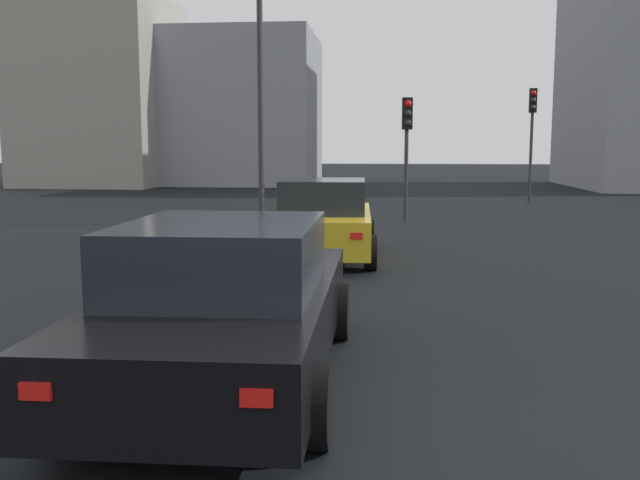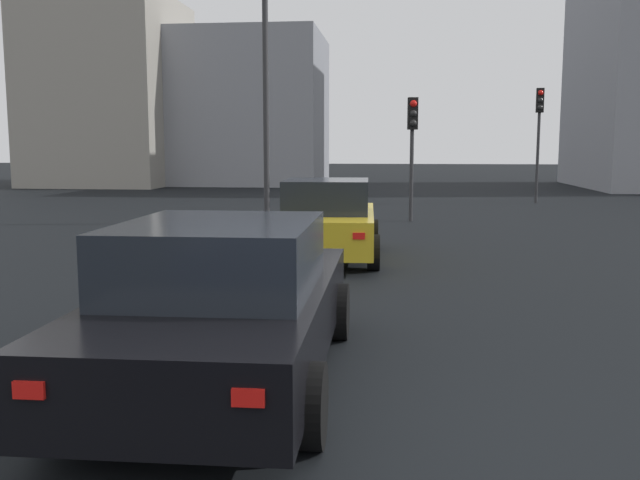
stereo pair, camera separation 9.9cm
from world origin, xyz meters
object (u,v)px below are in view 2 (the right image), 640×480
object	(u,v)px
car_yellow_right_lead	(327,221)
traffic_light_near_left	(412,132)
car_black_right_second	(225,304)
street_lamp_kerbside	(266,84)
traffic_light_near_right	(539,121)

from	to	relation	value
car_yellow_right_lead	traffic_light_near_left	distance (m)	7.44
car_black_right_second	traffic_light_near_left	size ratio (longest dim) A/B	1.34
car_yellow_right_lead	car_black_right_second	world-z (taller)	car_yellow_right_lead
car_yellow_right_lead	street_lamp_kerbside	bearing A→B (deg)	18.50
traffic_light_near_left	street_lamp_kerbside	xyz separation A→B (m)	(-0.85, 4.08, 1.31)
car_black_right_second	traffic_light_near_right	size ratio (longest dim) A/B	1.10
car_black_right_second	car_yellow_right_lead	bearing A→B (deg)	-2.55
traffic_light_near_left	street_lamp_kerbside	size ratio (longest dim) A/B	0.55
car_yellow_right_lead	traffic_light_near_left	bearing A→B (deg)	-16.25
car_yellow_right_lead	street_lamp_kerbside	xyz separation A→B (m)	(6.15, 2.33, 3.12)
car_black_right_second	traffic_light_near_right	distance (m)	22.42
car_black_right_second	traffic_light_near_right	bearing A→B (deg)	-18.52
traffic_light_near_right	street_lamp_kerbside	size ratio (longest dim) A/B	0.67
traffic_light_near_left	street_lamp_kerbside	distance (m)	4.36
car_black_right_second	traffic_light_near_right	world-z (taller)	traffic_light_near_right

